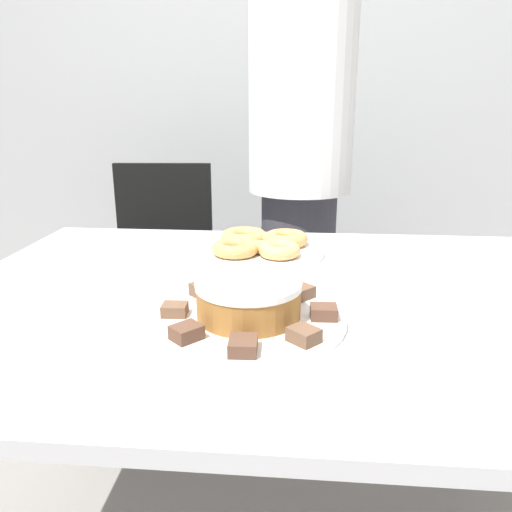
{
  "coord_description": "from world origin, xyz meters",
  "views": [
    {
      "loc": [
        0.05,
        -1.0,
        1.12
      ],
      "look_at": [
        -0.05,
        0.06,
        0.79
      ],
      "focal_mm": 35.0,
      "sensor_mm": 36.0,
      "label": 1
    }
  ],
  "objects": [
    {
      "name": "donut_3",
      "position": [
        -0.1,
        0.33,
        0.76
      ],
      "size": [
        0.13,
        0.13,
        0.04
      ],
      "color": "tan",
      "rests_on": "plate_donuts"
    },
    {
      "name": "lamington_3",
      "position": [
        -0.18,
        -0.16,
        0.75
      ],
      "size": [
        0.05,
        0.04,
        0.02
      ],
      "rotation": [
        0.0,
        0.0,
        3.18
      ],
      "color": "brown",
      "rests_on": "plate_cake"
    },
    {
      "name": "table",
      "position": [
        0.0,
        0.0,
        0.65
      ],
      "size": [
        1.43,
        1.04,
        0.73
      ],
      "color": "silver",
      "rests_on": "ground_plane"
    },
    {
      "name": "lamington_4",
      "position": [
        -0.13,
        -0.26,
        0.76
      ],
      "size": [
        0.06,
        0.06,
        0.02
      ],
      "rotation": [
        0.0,
        0.0,
        3.96
      ],
      "color": "brown",
      "rests_on": "plate_cake"
    },
    {
      "name": "lamington_7",
      "position": [
        0.1,
        -0.15,
        0.76
      ],
      "size": [
        0.05,
        0.04,
        0.02
      ],
      "rotation": [
        0.0,
        0.0,
        6.32
      ],
      "color": "brown",
      "rests_on": "plate_cake"
    },
    {
      "name": "donut_4",
      "position": [
        -0.12,
        0.23,
        0.76
      ],
      "size": [
        0.12,
        0.12,
        0.03
      ],
      "color": "tan",
      "rests_on": "plate_donuts"
    },
    {
      "name": "lamington_2",
      "position": [
        -0.14,
        -0.06,
        0.76
      ],
      "size": [
        0.07,
        0.07,
        0.03
      ],
      "rotation": [
        0.0,
        0.0,
        2.39
      ],
      "color": "brown",
      "rests_on": "plate_cake"
    },
    {
      "name": "donut_1",
      "position": [
        -0.0,
        0.23,
        0.76
      ],
      "size": [
        0.11,
        0.11,
        0.04
      ],
      "color": "#E5AD66",
      "rests_on": "plate_donuts"
    },
    {
      "name": "person_standing",
      "position": [
        0.05,
        0.82,
        0.86
      ],
      "size": [
        0.37,
        0.37,
        1.65
      ],
      "color": "#383842",
      "rests_on": "ground_plane"
    },
    {
      "name": "frosted_cake",
      "position": [
        -0.04,
        -0.15,
        0.78
      ],
      "size": [
        0.19,
        0.19,
        0.07
      ],
      "color": "#9E662D",
      "rests_on": "plate_cake"
    },
    {
      "name": "donut_0",
      "position": [
        -0.05,
        0.28,
        0.76
      ],
      "size": [
        0.11,
        0.11,
        0.04
      ],
      "color": "tan",
      "rests_on": "plate_donuts"
    },
    {
      "name": "lamington_0",
      "position": [
        0.05,
        -0.05,
        0.76
      ],
      "size": [
        0.07,
        0.07,
        0.02
      ],
      "rotation": [
        0.0,
        0.0,
        0.82
      ],
      "color": "brown",
      "rests_on": "plate_cake"
    },
    {
      "name": "office_chair_left",
      "position": [
        -0.5,
        0.85,
        0.42
      ],
      "size": [
        0.47,
        0.47,
        0.89
      ],
      "rotation": [
        0.0,
        0.0,
        0.07
      ],
      "color": "black",
      "rests_on": "ground_plane"
    },
    {
      "name": "wall_back",
      "position": [
        0.0,
        1.62,
        1.3
      ],
      "size": [
        8.0,
        0.05,
        2.6
      ],
      "color": "#A8AAAD",
      "rests_on": "ground_plane"
    },
    {
      "name": "plate_donuts",
      "position": [
        -0.05,
        0.28,
        0.74
      ],
      "size": [
        0.34,
        0.34,
        0.01
      ],
      "color": "white",
      "rests_on": "table"
    },
    {
      "name": "plate_cake",
      "position": [
        -0.04,
        -0.15,
        0.74
      ],
      "size": [
        0.36,
        0.36,
        0.01
      ],
      "color": "white",
      "rests_on": "table"
    },
    {
      "name": "lamington_6",
      "position": [
        0.06,
        -0.25,
        0.76
      ],
      "size": [
        0.06,
        0.06,
        0.02
      ],
      "rotation": [
        0.0,
        0.0,
        5.53
      ],
      "color": "brown",
      "rests_on": "plate_cake"
    },
    {
      "name": "napkin",
      "position": [
        -0.37,
        0.12,
        0.74
      ],
      "size": [
        0.16,
        0.15,
        0.01
      ],
      "color": "white",
      "rests_on": "table"
    },
    {
      "name": "donut_2",
      "position": [
        0.01,
        0.34,
        0.76
      ],
      "size": [
        0.12,
        0.12,
        0.04
      ],
      "color": "tan",
      "rests_on": "plate_donuts"
    },
    {
      "name": "lamington_5",
      "position": [
        -0.04,
        -0.29,
        0.75
      ],
      "size": [
        0.05,
        0.05,
        0.02
      ],
      "rotation": [
        0.0,
        0.0,
        4.75
      ],
      "color": "brown",
      "rests_on": "plate_cake"
    },
    {
      "name": "lamington_1",
      "position": [
        -0.05,
        -0.02,
        0.76
      ],
      "size": [
        0.05,
        0.06,
        0.02
      ],
      "rotation": [
        0.0,
        0.0,
        1.61
      ],
      "color": "brown",
      "rests_on": "plate_cake"
    }
  ]
}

